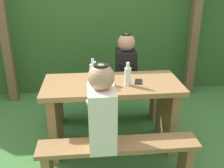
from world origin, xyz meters
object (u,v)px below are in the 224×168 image
at_px(bottle_center, 93,71).
at_px(bottle_right, 128,76).
at_px(bench_far, 108,99).
at_px(picnic_table, 112,104).
at_px(cell_phone, 138,82).
at_px(drinking_glass, 110,81).
at_px(bench_near, 118,155).
at_px(person_white_shirt, 102,110).
at_px(person_black_coat, 126,65).
at_px(bottle_left, 95,75).

bearing_deg(bottle_center, bottle_right, -29.42).
relative_size(bench_far, bottle_center, 6.23).
distance_m(picnic_table, cell_phone, 0.37).
xyz_separation_m(picnic_table, bottle_center, (-0.19, 0.10, 0.34)).
bearing_deg(drinking_glass, bench_near, -87.00).
xyz_separation_m(bench_far, person_white_shirt, (-0.14, -1.14, 0.45)).
bearing_deg(person_white_shirt, person_black_coat, 72.04).
bearing_deg(person_black_coat, cell_phone, -86.03).
relative_size(bottle_left, bottle_center, 1.07).
xyz_separation_m(drinking_glass, cell_phone, (0.30, 0.06, -0.04)).
xyz_separation_m(person_white_shirt, bottle_left, (-0.03, 0.52, 0.11)).
bearing_deg(picnic_table, bottle_center, 151.16).
height_order(bench_far, bottle_center, bottle_center).
xyz_separation_m(person_white_shirt, bottle_right, (0.29, 0.49, 0.11)).
xyz_separation_m(person_white_shirt, bottle_center, (-0.05, 0.67, 0.10)).
distance_m(person_white_shirt, bottle_right, 0.57).
bearing_deg(cell_phone, bench_near, -103.07).
distance_m(person_white_shirt, drinking_glass, 0.51).
distance_m(bench_near, bottle_left, 0.79).
bearing_deg(bench_far, picnic_table, -90.00).
bearing_deg(bench_far, bottle_center, -112.04).
bearing_deg(bottle_left, drinking_glass, -10.12).
bearing_deg(picnic_table, bench_near, -90.00).
bearing_deg(person_black_coat, bottle_left, -123.19).
relative_size(bench_far, person_black_coat, 1.95).
relative_size(bench_near, bottle_right, 5.98).
height_order(person_white_shirt, bottle_right, person_white_shirt).
distance_m(picnic_table, person_black_coat, 0.66).
relative_size(person_white_shirt, person_black_coat, 1.00).
bearing_deg(person_white_shirt, bottle_right, 59.37).
bearing_deg(person_black_coat, bottle_center, -131.94).
xyz_separation_m(bench_far, cell_phone, (0.27, -0.59, 0.46)).
relative_size(person_black_coat, drinking_glass, 8.19).
relative_size(person_white_shirt, bottle_left, 2.98).
xyz_separation_m(bottle_left, bottle_center, (-0.01, 0.15, -0.01)).
bearing_deg(bottle_left, person_black_coat, 56.81).
bearing_deg(bottle_center, person_white_shirt, -85.87).
xyz_separation_m(bench_near, drinking_glass, (-0.03, 0.50, 0.50)).
distance_m(person_black_coat, cell_phone, 0.59).
xyz_separation_m(picnic_table, drinking_glass, (-0.03, -0.07, 0.29)).
xyz_separation_m(bottle_right, bottle_center, (-0.34, 0.19, -0.01)).
bearing_deg(bench_far, bottle_left, -105.76).
relative_size(drinking_glass, bottle_right, 0.38).
height_order(person_white_shirt, cell_phone, person_white_shirt).
distance_m(bench_far, bottle_left, 0.85).
bearing_deg(bottle_center, person_black_coat, 48.06).
distance_m(bench_far, bottle_center, 0.75).
relative_size(bench_near, person_white_shirt, 1.95).
relative_size(bottle_right, cell_phone, 1.67).
height_order(bench_far, bottle_right, bottle_right).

